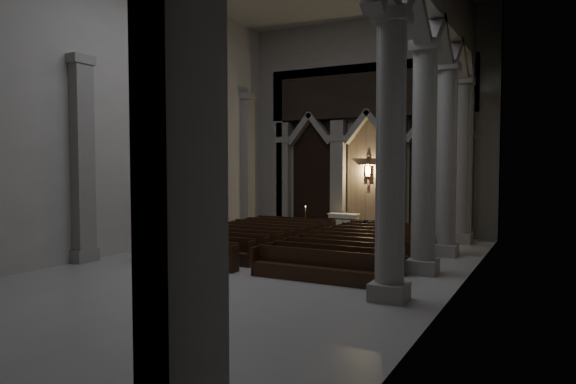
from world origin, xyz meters
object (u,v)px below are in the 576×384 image
(candle_stand_left, at_px, (306,225))
(pews, at_px, (302,246))
(altar_rail, at_px, (351,225))
(candle_stand_right, at_px, (402,233))
(worshipper, at_px, (365,231))
(altar, at_px, (343,221))

(candle_stand_left, relative_size, pews, 0.15)
(pews, bearing_deg, altar_rail, 90.00)
(candle_stand_right, height_order, worshipper, candle_stand_right)
(altar_rail, xyz_separation_m, worshipper, (1.37, -1.68, -0.07))
(altar, relative_size, altar_rail, 0.35)
(pews, relative_size, worshipper, 8.72)
(altar, xyz_separation_m, candle_stand_right, (3.83, -1.67, -0.25))
(candle_stand_right, bearing_deg, candle_stand_left, 175.21)
(altar_rail, relative_size, candle_stand_left, 3.34)
(altar_rail, xyz_separation_m, pews, (0.00, -5.87, -0.31))
(altar, distance_m, worshipper, 4.22)
(candle_stand_right, relative_size, worshipper, 1.12)
(altar, xyz_separation_m, altar_rail, (1.12, -1.73, 0.04))
(worshipper, bearing_deg, altar_rail, 106.16)
(candle_stand_right, height_order, pews, candle_stand_right)
(candle_stand_right, bearing_deg, altar_rail, -178.76)
(candle_stand_right, bearing_deg, worshipper, -127.68)
(candle_stand_right, xyz_separation_m, worshipper, (-1.34, -1.74, 0.22))
(altar, relative_size, candle_stand_left, 1.19)
(worshipper, bearing_deg, altar, 103.13)
(altar_rail, distance_m, candle_stand_left, 3.00)
(altar_rail, xyz_separation_m, candle_stand_left, (-2.94, 0.53, -0.24))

